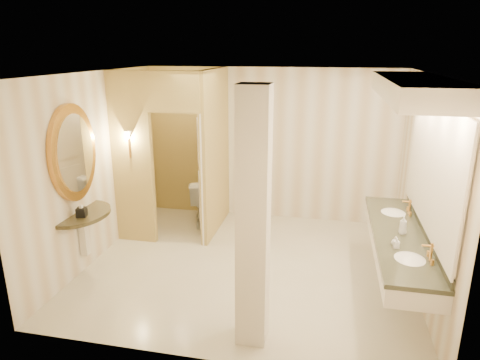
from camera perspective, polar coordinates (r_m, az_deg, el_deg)
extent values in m
plane|color=silver|center=(6.29, 1.04, -11.34)|extent=(4.50, 4.50, 0.00)
plane|color=white|center=(5.54, 1.19, 14.03)|extent=(4.50, 4.50, 0.00)
cube|color=white|center=(7.68, 3.93, 4.70)|extent=(4.50, 0.02, 2.70)
cube|color=white|center=(3.95, -4.43, -7.62)|extent=(4.50, 0.02, 2.70)
cube|color=white|center=(6.56, -18.59, 1.66)|extent=(0.02, 4.00, 2.70)
cube|color=white|center=(5.81, 23.48, -0.83)|extent=(0.02, 4.00, 2.70)
cube|color=#DAC372|center=(7.12, -3.33, 3.72)|extent=(0.10, 1.50, 2.70)
cube|color=#DAC372|center=(6.83, -14.15, 2.63)|extent=(0.65, 0.10, 2.70)
cube|color=#DAC372|center=(6.37, -8.84, 11.53)|extent=(0.80, 0.10, 0.60)
cube|color=white|center=(6.89, -5.16, 0.63)|extent=(0.31, 0.77, 2.10)
cylinder|color=#C78C40|center=(6.73, -14.53, 4.14)|extent=(0.03, 0.03, 0.30)
cone|color=white|center=(6.69, -14.66, 5.80)|extent=(0.14, 0.14, 0.14)
cube|color=white|center=(5.60, 20.45, -7.95)|extent=(0.60, 2.52, 0.24)
cube|color=black|center=(5.55, 20.58, -6.82)|extent=(0.64, 2.56, 0.05)
cube|color=black|center=(5.58, 23.51, -6.27)|extent=(0.03, 2.52, 0.10)
ellipsoid|color=white|center=(4.95, 21.64, -10.19)|extent=(0.40, 0.44, 0.15)
cylinder|color=#C78C40|center=(4.93, 24.12, -8.90)|extent=(0.03, 0.03, 0.22)
ellipsoid|color=white|center=(6.18, 19.70, -4.47)|extent=(0.40, 0.44, 0.15)
cylinder|color=#C78C40|center=(6.17, 21.66, -3.43)|extent=(0.03, 0.03, 0.22)
cube|color=white|center=(5.33, 24.44, 1.47)|extent=(0.03, 2.52, 1.40)
cube|color=white|center=(5.13, 22.63, 11.28)|extent=(0.75, 2.72, 0.22)
cylinder|color=black|center=(6.22, -20.70, -4.24)|extent=(0.99, 0.99, 0.05)
cube|color=white|center=(6.31, -20.10, -6.82)|extent=(0.10, 0.10, 0.60)
cylinder|color=#C38C39|center=(5.97, -21.39, 3.37)|extent=(0.07, 0.99, 0.99)
cylinder|color=white|center=(5.95, -21.06, 3.36)|extent=(0.02, 0.79, 0.79)
cube|color=white|center=(4.27, 1.78, -5.62)|extent=(0.31, 0.31, 2.70)
cube|color=black|center=(6.02, -20.36, -4.04)|extent=(0.15, 0.15, 0.12)
imported|color=white|center=(7.65, -5.01, -2.71)|extent=(0.69, 0.91, 0.83)
imported|color=beige|center=(5.09, 20.13, -7.88)|extent=(0.07, 0.07, 0.13)
imported|color=silver|center=(5.15, 20.01, -7.67)|extent=(0.11, 0.11, 0.11)
imported|color=#C6B28C|center=(5.47, 20.92, -5.60)|extent=(0.11, 0.11, 0.23)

